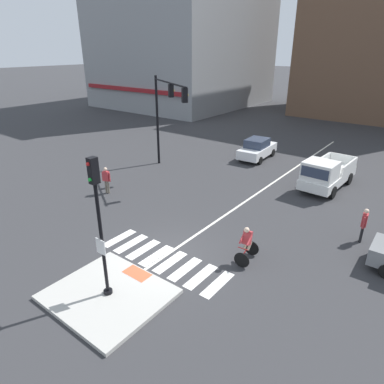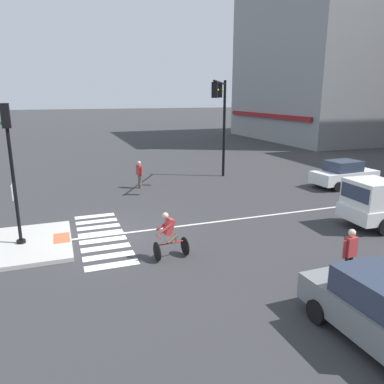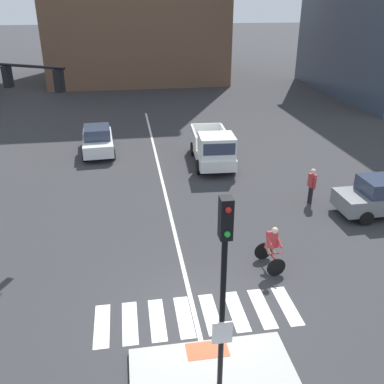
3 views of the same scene
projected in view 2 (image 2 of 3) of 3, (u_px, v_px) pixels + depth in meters
name	position (u px, v px, depth m)	size (l,w,h in m)	color
ground_plane	(107.00, 236.00, 14.90)	(300.00, 300.00, 0.00)	#333335
traffic_island	(22.00, 245.00, 13.84)	(4.05, 3.55, 0.15)	#B2AFA8
tactile_pad_front	(62.00, 238.00, 14.29)	(1.10, 0.60, 0.01)	#DB5B38
signal_pole	(11.00, 162.00, 13.05)	(0.44, 0.38, 5.08)	black
crosswalk_stripe_a	(95.00, 216.00, 17.34)	(0.44, 1.80, 0.01)	silver
crosswalk_stripe_b	(97.00, 221.00, 16.63)	(0.44, 1.80, 0.01)	silver
crosswalk_stripe_c	(99.00, 227.00, 15.91)	(0.44, 1.80, 0.01)	silver
crosswalk_stripe_d	(101.00, 233.00, 15.19)	(0.44, 1.80, 0.01)	silver
crosswalk_stripe_e	(103.00, 240.00, 14.47)	(0.44, 1.80, 0.01)	silver
crosswalk_stripe_f	(106.00, 248.00, 13.76)	(0.44, 1.80, 0.01)	silver
crosswalk_stripe_g	(109.00, 256.00, 13.04)	(0.44, 1.80, 0.01)	silver
crosswalk_stripe_h	(112.00, 265.00, 12.32)	(0.44, 1.80, 0.01)	silver
lane_centre_line	(312.00, 210.00, 18.29)	(0.14, 28.00, 0.01)	silver
traffic_light_mast	(222.00, 111.00, 23.06)	(5.25, 3.14, 6.45)	black
building_corner_left	(345.00, 48.00, 47.09)	(20.41, 22.55, 22.52)	gray
car_white_westbound_distant	(344.00, 174.00, 22.74)	(2.03, 4.19, 1.64)	white
cyclist	(169.00, 235.00, 12.66)	(0.78, 1.16, 1.68)	black
pedestrian_at_curb_left	(139.00, 172.00, 22.37)	(0.52, 0.34, 1.67)	#6B6051
pedestrian_waiting_far_side	(350.00, 251.00, 11.05)	(0.25, 0.55, 1.67)	black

